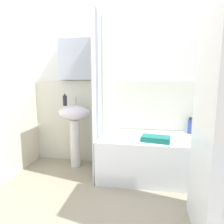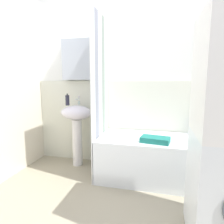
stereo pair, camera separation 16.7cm
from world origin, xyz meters
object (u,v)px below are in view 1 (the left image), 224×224
(sink, at_px, (75,122))
(bathtub, at_px, (161,158))
(soap_dispenser, at_px, (65,100))
(towel_folded, at_px, (156,139))
(shampoo_bottle, at_px, (190,126))
(body_wash_bottle, at_px, (213,128))
(conditioner_bottle, at_px, (206,125))
(lotion_bottle, at_px, (197,127))

(sink, bearing_deg, bathtub, -7.61)
(soap_dispenser, distance_m, towel_folded, 1.31)
(shampoo_bottle, bearing_deg, body_wash_bottle, -0.58)
(sink, height_order, shampoo_bottle, sink)
(conditioner_bottle, bearing_deg, body_wash_bottle, 1.38)
(lotion_bottle, bearing_deg, soap_dispenser, -175.64)
(lotion_bottle, xyz_separation_m, shampoo_bottle, (-0.08, -0.01, 0.01))
(lotion_bottle, bearing_deg, conditioner_bottle, -8.11)
(soap_dispenser, height_order, shampoo_bottle, soap_dispenser)
(soap_dispenser, relative_size, lotion_bottle, 0.83)
(bathtub, relative_size, conditioner_bottle, 6.25)
(lotion_bottle, bearing_deg, sink, -176.06)
(sink, distance_m, towel_folded, 1.14)
(lotion_bottle, xyz_separation_m, towel_folded, (-0.54, -0.44, -0.06))
(sink, height_order, conditioner_bottle, sink)
(sink, height_order, bathtub, sink)
(soap_dispenser, height_order, conditioner_bottle, soap_dispenser)
(soap_dispenser, bearing_deg, shampoo_bottle, 4.25)
(body_wash_bottle, height_order, shampoo_bottle, shampoo_bottle)
(body_wash_bottle, bearing_deg, towel_folded, -149.85)
(lotion_bottle, relative_size, towel_folded, 0.62)
(bathtub, bearing_deg, lotion_bottle, 30.01)
(sink, relative_size, conditioner_bottle, 3.56)
(sink, relative_size, bathtub, 0.57)
(sink, xyz_separation_m, soap_dispenser, (-0.12, -0.02, 0.30))
(bathtub, height_order, shampoo_bottle, shampoo_bottle)
(body_wash_bottle, height_order, towel_folded, body_wash_bottle)
(sink, relative_size, lotion_bottle, 4.40)
(sink, bearing_deg, conditioner_bottle, 3.22)
(lotion_bottle, distance_m, towel_folded, 0.70)
(body_wash_bottle, distance_m, shampoo_bottle, 0.28)
(sink, bearing_deg, shampoo_bottle, 3.79)
(body_wash_bottle, distance_m, lotion_bottle, 0.20)
(conditioner_bottle, bearing_deg, bathtub, -155.93)
(shampoo_bottle, xyz_separation_m, towel_folded, (-0.46, -0.43, -0.07))
(sink, xyz_separation_m, bathtub, (1.17, -0.16, -0.38))
(bathtub, height_order, conditioner_bottle, conditioner_bottle)
(bathtub, bearing_deg, shampoo_bottle, 34.16)
(bathtub, bearing_deg, body_wash_bottle, 21.21)
(body_wash_bottle, bearing_deg, sink, -176.87)
(conditioner_bottle, xyz_separation_m, lotion_bottle, (-0.10, 0.01, -0.02))
(shampoo_bottle, height_order, towel_folded, shampoo_bottle)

